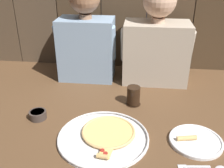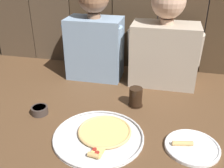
# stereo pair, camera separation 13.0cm
# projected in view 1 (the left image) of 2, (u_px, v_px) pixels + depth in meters

# --- Properties ---
(ground_plane) EXTENTS (3.20, 3.20, 0.00)m
(ground_plane) POSITION_uv_depth(u_px,v_px,m) (111.00, 126.00, 1.29)
(ground_plane) COLOR brown
(pizza_tray) EXTENTS (0.42, 0.42, 0.03)m
(pizza_tray) POSITION_uv_depth(u_px,v_px,m) (105.00, 135.00, 1.21)
(pizza_tray) COLOR silver
(pizza_tray) RESTS_ON ground
(dinner_plate) EXTENTS (0.24, 0.24, 0.03)m
(dinner_plate) POSITION_uv_depth(u_px,v_px,m) (195.00, 141.00, 1.17)
(dinner_plate) COLOR white
(dinner_plate) RESTS_ON ground
(drinking_glass) EXTENTS (0.08, 0.08, 0.11)m
(drinking_glass) POSITION_uv_depth(u_px,v_px,m) (133.00, 96.00, 1.45)
(drinking_glass) COLOR black
(drinking_glass) RESTS_ON ground
(dipping_bowl) EXTENTS (0.09, 0.09, 0.04)m
(dipping_bowl) POSITION_uv_depth(u_px,v_px,m) (38.00, 114.00, 1.34)
(dipping_bowl) COLOR #3D332D
(dipping_bowl) RESTS_ON ground
(table_fork) EXTENTS (0.13, 0.03, 0.01)m
(table_fork) POSITION_uv_depth(u_px,v_px,m) (192.00, 166.00, 1.04)
(table_fork) COLOR silver
(table_fork) RESTS_ON ground
(diner_left) EXTENTS (0.39, 0.22, 0.63)m
(diner_left) POSITION_uv_depth(u_px,v_px,m) (86.00, 35.00, 1.66)
(diner_left) COLOR #849EB7
(diner_left) RESTS_ON ground
(diner_right) EXTENTS (0.44, 0.23, 0.62)m
(diner_right) POSITION_uv_depth(u_px,v_px,m) (157.00, 39.00, 1.62)
(diner_right) COLOR #B2A38E
(diner_right) RESTS_ON ground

